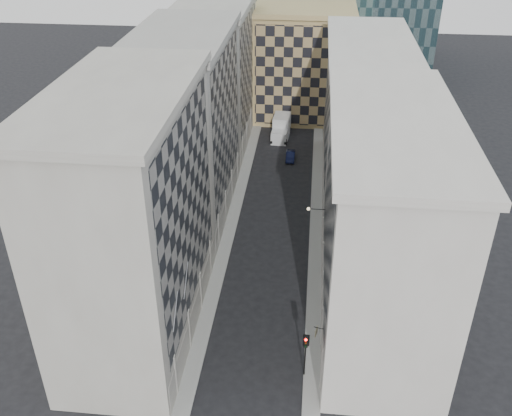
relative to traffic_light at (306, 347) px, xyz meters
The scene contains 14 objects.
sidewalk_west 26.21m from the traffic_light, 112.14° to the left, with size 1.50×100.00×0.15m, color gray.
sidewalk_east 24.32m from the traffic_light, 88.34° to the left, with size 1.50×100.00×0.15m, color gray.
bldg_left_a 18.33m from the traffic_light, 161.75° to the left, with size 10.80×22.80×23.70m.
bldg_left_b 32.18m from the traffic_light, 119.67° to the left, with size 10.80×22.80×22.70m.
bldg_left_c 52.00m from the traffic_light, 107.45° to the left, with size 10.80×22.80×21.70m.
bldg_right_a 13.09m from the traffic_light, 55.15° to the left, with size 10.80×26.80×20.70m.
bldg_right_b 37.21m from the traffic_light, 80.03° to the left, with size 10.80×28.80×19.70m.
tan_block 62.34m from the traffic_light, 92.36° to the left, with size 16.80×14.80×18.80m.
flagpoles_left 11.44m from the traffic_light, behind, with size 0.10×6.33×2.33m.
bracket_lamp 18.31m from the traffic_light, 90.55° to the left, with size 1.98×0.36×0.36m.
traffic_light is the anchor object (origin of this frame).
box_truck 51.45m from the traffic_light, 96.07° to the left, with size 2.96×6.51×3.49m.
dark_car 43.04m from the traffic_light, 94.60° to the left, with size 1.30×3.73×1.23m, color #0E1435.
shop_sign 1.78m from the traffic_light, 59.60° to the left, with size 0.88×0.78×0.87m.
Camera 1 is at (4.05, -29.65, 38.16)m, focal length 40.00 mm.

